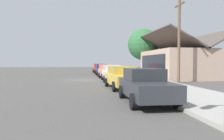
# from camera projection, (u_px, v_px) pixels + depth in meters

# --- Properties ---
(ground_plane) EXTENTS (120.00, 120.00, 0.00)m
(ground_plane) POSITION_uv_depth(u_px,v_px,m) (84.00, 80.00, 23.54)
(ground_plane) COLOR #4C4947
(sidewalk_curb) EXTENTS (60.00, 4.20, 0.16)m
(sidewalk_curb) POSITION_uv_depth(u_px,v_px,m) (135.00, 78.00, 24.31)
(sidewalk_curb) COLOR #A3A099
(sidewalk_curb) RESTS_ON ground
(car_cherry) EXTENTS (4.58, 2.14, 1.59)m
(car_cherry) POSITION_uv_depth(u_px,v_px,m) (99.00, 68.00, 39.00)
(car_cherry) COLOR red
(car_cherry) RESTS_ON ground
(car_navy) EXTENTS (4.81, 2.04, 1.59)m
(car_navy) POSITION_uv_depth(u_px,v_px,m) (102.00, 69.00, 33.33)
(car_navy) COLOR navy
(car_navy) RESTS_ON ground
(car_coral) EXTENTS (4.49, 1.99, 1.59)m
(car_coral) POSITION_uv_depth(u_px,v_px,m) (106.00, 71.00, 27.27)
(car_coral) COLOR #EA8C75
(car_coral) RESTS_ON ground
(car_ivory) EXTENTS (4.62, 2.04, 1.59)m
(car_ivory) POSITION_uv_depth(u_px,v_px,m) (112.00, 73.00, 21.94)
(car_ivory) COLOR silver
(car_ivory) RESTS_ON ground
(car_mustard) EXTENTS (4.90, 2.24, 1.59)m
(car_mustard) POSITION_uv_depth(u_px,v_px,m) (122.00, 77.00, 15.80)
(car_mustard) COLOR gold
(car_mustard) RESTS_ON ground
(car_charcoal) EXTENTS (4.62, 2.10, 1.59)m
(car_charcoal) POSITION_uv_depth(u_px,v_px,m) (145.00, 85.00, 10.35)
(car_charcoal) COLOR #2D3035
(car_charcoal) RESTS_ON ground
(storefront_building) EXTENTS (10.87, 8.23, 5.53)m
(storefront_building) POSITION_uv_depth(u_px,v_px,m) (184.00, 63.00, 26.61)
(storefront_building) COLOR tan
(storefront_building) RESTS_ON ground
(shade_tree) EXTENTS (4.67, 4.67, 6.86)m
(shade_tree) POSITION_uv_depth(u_px,v_px,m) (143.00, 45.00, 32.84)
(shade_tree) COLOR brown
(shade_tree) RESTS_ON ground
(traffic_light_main) EXTENTS (0.37, 2.79, 5.20)m
(traffic_light_main) POSITION_uv_depth(u_px,v_px,m) (192.00, 1.00, 5.70)
(traffic_light_main) COLOR #383833
(traffic_light_main) RESTS_ON ground
(utility_pole_wooden) EXTENTS (1.80, 0.24, 7.50)m
(utility_pole_wooden) POSITION_uv_depth(u_px,v_px,m) (179.00, 39.00, 19.28)
(utility_pole_wooden) COLOR brown
(utility_pole_wooden) RESTS_ON ground
(fire_hydrant_red) EXTENTS (0.22, 0.22, 0.71)m
(fire_hydrant_red) POSITION_uv_depth(u_px,v_px,m) (112.00, 72.00, 32.18)
(fire_hydrant_red) COLOR red
(fire_hydrant_red) RESTS_ON sidewalk_curb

